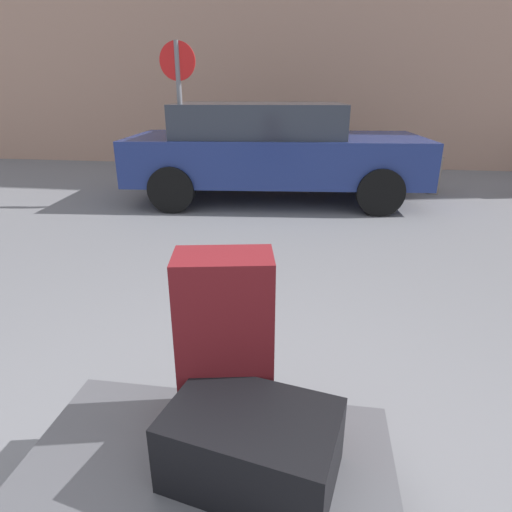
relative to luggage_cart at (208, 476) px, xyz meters
name	(u,v)px	position (x,y,z in m)	size (l,w,h in m)	color
luggage_cart	(208,476)	(0.00, 0.00, 0.00)	(1.36, 0.78, 0.34)	#4C4C51
suitcase_black_front_right	(252,445)	(0.17, -0.03, 0.20)	(0.57, 0.38, 0.27)	black
suitcase_maroon_rear_left	(225,341)	(0.02, 0.26, 0.43)	(0.37, 0.22, 0.72)	maroon
parked_car	(272,149)	(-0.40, 5.45, 0.49)	(4.45, 2.24, 1.42)	navy
bollard_kerb_near	(434,175)	(2.18, 6.19, 0.03)	(0.20, 0.20, 0.60)	#72665B
no_parking_sign	(180,107)	(-1.62, 4.92, 1.11)	(0.50, 0.07, 2.21)	slate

